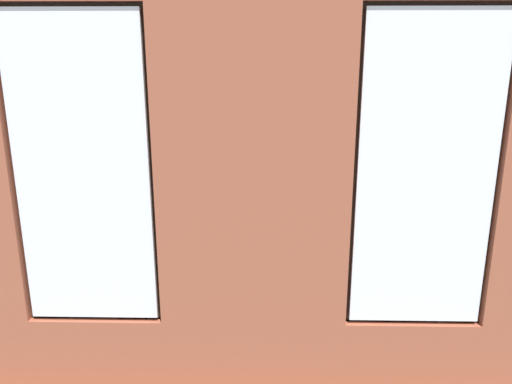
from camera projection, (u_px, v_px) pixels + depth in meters
The scene contains 18 objects.
ground_plane at pixel (259, 257), 6.47m from camera, with size 7.28×6.22×0.10m, color brown.
brick_wall_with_windows at pixel (253, 186), 3.39m from camera, with size 6.68×0.30×3.29m.
couch_by_window at pixel (176, 308), 4.37m from camera, with size 1.72×0.87×0.80m.
couch_left at pixel (473, 235), 6.14m from camera, with size 0.88×1.79×0.80m.
coffee_table at pixel (251, 225), 6.37m from camera, with size 1.58×0.90×0.41m.
cup_ceramic at pixel (236, 216), 6.46m from camera, with size 0.08×0.08×0.09m, color silver.
candle_jar at pixel (251, 218), 6.34m from camera, with size 0.08×0.08×0.13m, color #B7333D.
table_plant_small at pixel (260, 216), 6.20m from camera, with size 0.15×0.15×0.23m.
remote_black at pixel (284, 218), 6.50m from camera, with size 0.05×0.17×0.02m, color black.
remote_silver at pixel (213, 225), 6.24m from camera, with size 0.05×0.17×0.02m, color #B2B2B7.
media_console at pixel (35, 226), 6.62m from camera, with size 1.12×0.42×0.55m, color black.
tv_flatscreen at pixel (29, 177), 6.44m from camera, with size 1.20×0.20×0.79m.
papasan_chair at pixel (242, 182), 8.27m from camera, with size 1.10×1.10×0.69m.
potted_plant_near_tv at pixel (38, 223), 5.53m from camera, with size 0.70×0.70×1.05m.
potted_plant_foreground_right at pixel (101, 172), 8.34m from camera, with size 0.54×0.54×0.95m.
potted_plant_corner_near_left at pixel (430, 165), 8.24m from camera, with size 0.69×0.69×1.11m.
potted_plant_between_couches at pixel (327, 278), 4.32m from camera, with size 0.81×0.82×1.37m.
potted_plant_by_left_couch at pixel (411, 196), 7.42m from camera, with size 0.35×0.35×0.66m.
Camera 1 is at (-0.09, 6.01, 2.49)m, focal length 35.00 mm.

